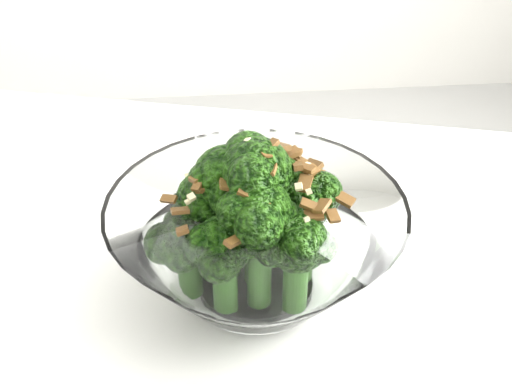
{
  "coord_description": "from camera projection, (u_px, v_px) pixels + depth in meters",
  "views": [
    {
      "loc": [
        0.29,
        -0.4,
        1.09
      ],
      "look_at": [
        0.33,
        -0.03,
        0.84
      ],
      "focal_mm": 50.0,
      "sensor_mm": 36.0,
      "label": 1
    }
  ],
  "objects": [
    {
      "name": "broccoli_dish",
      "position": [
        255.0,
        238.0,
        0.48
      ],
      "size": [
        0.2,
        0.2,
        0.12
      ],
      "color": "white",
      "rests_on": "table"
    }
  ]
}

